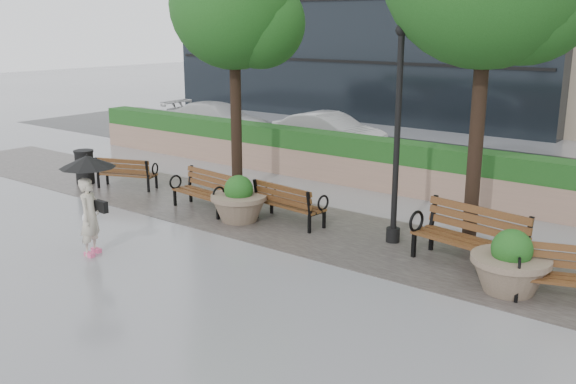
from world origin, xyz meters
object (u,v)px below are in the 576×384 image
Objects in this scene: trash_bin at (85,168)px; bench_3 at (468,250)px; planter_right at (510,268)px; lamppost at (397,150)px; bench_4 at (570,288)px; pedestrian at (89,195)px; bench_1 at (204,199)px; bench_0 at (127,179)px; car_left at (218,120)px; car_right at (329,133)px; planter_left at (239,203)px; bench_2 at (289,212)px.

bench_3 is at bearing 2.27° from trash_bin.
planter_right is 3.31m from lamppost.
pedestrian reaches higher than bench_4.
bench_1 is 6.46m from bench_3.
bench_1 is at bearing 177.37° from planter_right.
lamppost reaches higher than bench_1.
bench_1 reaches higher than bench_4.
trash_bin is at bearing -5.82° from bench_0.
car_left is 1.13× the size of car_right.
planter_right is (6.21, -0.22, 0.01)m from planter_left.
bench_0 is 5.41m from bench_2.
bench_3 is 5.23m from planter_left.
bench_3 is at bearing -125.36° from car_left.
bench_2 is at bearing 17.60° from bench_1.
car_left reaches higher than trash_bin.
bench_4 is (6.13, -0.64, -0.00)m from bench_2.
lamppost is (3.46, 0.84, 1.50)m from planter_left.
planter_right is (10.62, -0.59, 0.17)m from bench_0.
planter_left is at bearing 0.09° from trash_bin.
planter_left is at bearing 153.96° from bench_0.
car_left is (-13.45, 7.50, 0.34)m from bench_3.
bench_1 is at bearing -171.24° from lamppost.
planter_left is 0.29× the size of lamppost.
trash_bin is 0.47× the size of pedestrian.
bench_3 is 2.40× the size of trash_bin.
lamppost reaches higher than car_right.
planter_right is at bearing 177.47° from bench_2.
car_left is 5.24m from car_right.
bench_2 is 1.37× the size of planter_right.
pedestrian is at bearing -156.13° from planter_right.
planter_left reaches higher than bench_1.
bench_1 is 0.93× the size of pedestrian.
bench_3 is at bearing 9.20° from bench_1.
car_right reaches higher than bench_4.
bench_3 reaches higher than bench_4.
bench_4 is (1.92, -0.51, -0.06)m from bench_3.
bench_2 is 6.16m from bench_4.
bench_1 reaches higher than bench_2.
lamppost reaches higher than car_left.
pedestrian reaches higher than bench_3.
trash_bin is at bearing 10.80° from bench_2.
bench_0 is at bearing 15.49° from trash_bin.
trash_bin reaches higher than bench_0.
car_left is at bearing 107.33° from trash_bin.
bench_1 is 1.99× the size of trash_bin.
planter_right reaches higher than trash_bin.
bench_4 is 12.89m from trash_bin.
planter_right is (7.45, -0.34, 0.15)m from bench_1.
planter_left reaches higher than bench_4.
lamppost reaches higher than trash_bin.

